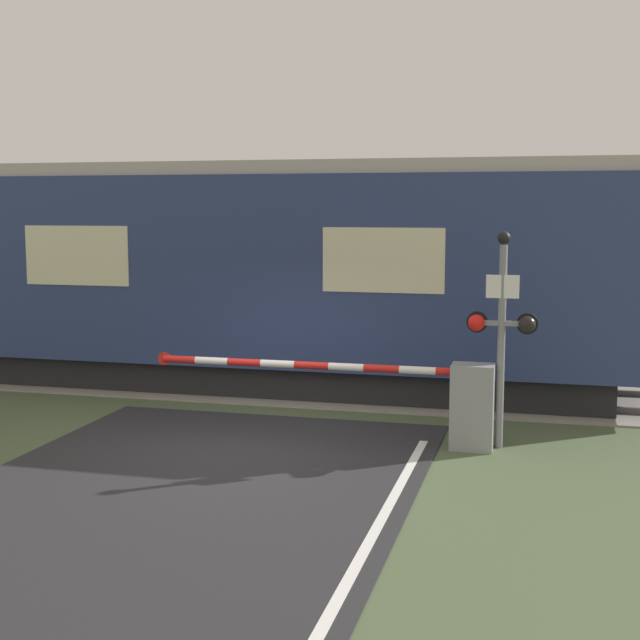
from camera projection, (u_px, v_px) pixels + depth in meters
ground_plane at (239, 449)px, 12.66m from camera, size 80.00×80.00×0.00m
track_bed at (315, 388)px, 16.76m from camera, size 36.00×3.20×0.13m
train at (113, 271)px, 17.51m from camera, size 20.51×2.77×4.21m
crossing_barrier at (447, 400)px, 12.66m from camera, size 5.11×0.44×1.22m
signal_post at (502, 326)px, 12.51m from camera, size 1.00×0.26×3.08m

